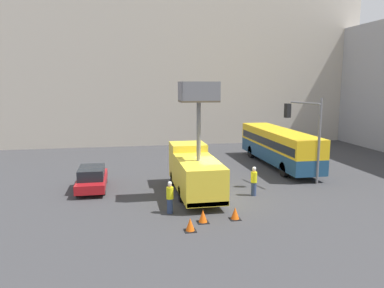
{
  "coord_description": "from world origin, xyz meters",
  "views": [
    {
      "loc": [
        -5.5,
        -21.08,
        6.9
      ],
      "look_at": [
        -1.24,
        1.97,
        3.05
      ],
      "focal_mm": 35.0,
      "sensor_mm": 36.0,
      "label": 1
    }
  ],
  "objects_px": {
    "city_bus": "(278,145)",
    "traffic_cone_near_truck": "(235,214)",
    "traffic_cone_mid_road": "(190,225)",
    "traffic_cone_far_side": "(203,217)",
    "road_worker_near_truck": "(170,197)",
    "traffic_light_pole": "(308,128)",
    "parked_car_curbside": "(92,178)",
    "utility_truck": "(195,169)",
    "road_worker_directing": "(254,181)"
  },
  "relations": [
    {
      "from": "road_worker_near_truck",
      "to": "road_worker_directing",
      "type": "bearing_deg",
      "value": -147.78
    },
    {
      "from": "road_worker_near_truck",
      "to": "traffic_cone_far_side",
      "type": "height_order",
      "value": "road_worker_near_truck"
    },
    {
      "from": "traffic_cone_near_truck",
      "to": "parked_car_curbside",
      "type": "distance_m",
      "value": 10.25
    },
    {
      "from": "traffic_light_pole",
      "to": "traffic_cone_near_truck",
      "type": "distance_m",
      "value": 9.2
    },
    {
      "from": "traffic_cone_mid_road",
      "to": "parked_car_curbside",
      "type": "xyz_separation_m",
      "value": [
        -5.06,
        7.98,
        0.46
      ]
    },
    {
      "from": "traffic_cone_mid_road",
      "to": "parked_car_curbside",
      "type": "relative_size",
      "value": 0.14
    },
    {
      "from": "city_bus",
      "to": "traffic_cone_far_side",
      "type": "bearing_deg",
      "value": 123.32
    },
    {
      "from": "road_worker_near_truck",
      "to": "city_bus",
      "type": "bearing_deg",
      "value": -126.21
    },
    {
      "from": "traffic_light_pole",
      "to": "road_worker_directing",
      "type": "relative_size",
      "value": 3.22
    },
    {
      "from": "road_worker_near_truck",
      "to": "utility_truck",
      "type": "bearing_deg",
      "value": -111.48
    },
    {
      "from": "city_bus",
      "to": "traffic_cone_near_truck",
      "type": "xyz_separation_m",
      "value": [
        -7.19,
        -11.35,
        -1.5
      ]
    },
    {
      "from": "city_bus",
      "to": "traffic_light_pole",
      "type": "xyz_separation_m",
      "value": [
        -0.6,
        -6.07,
        2.16
      ]
    },
    {
      "from": "traffic_light_pole",
      "to": "traffic_cone_far_side",
      "type": "bearing_deg",
      "value": -146.8
    },
    {
      "from": "city_bus",
      "to": "traffic_cone_mid_road",
      "type": "bearing_deg",
      "value": 123.09
    },
    {
      "from": "traffic_light_pole",
      "to": "road_worker_directing",
      "type": "height_order",
      "value": "traffic_light_pole"
    },
    {
      "from": "traffic_cone_mid_road",
      "to": "utility_truck",
      "type": "bearing_deg",
      "value": 77.15
    },
    {
      "from": "traffic_cone_mid_road",
      "to": "road_worker_directing",
      "type": "bearing_deg",
      "value": 44.78
    },
    {
      "from": "parked_car_curbside",
      "to": "traffic_cone_mid_road",
      "type": "bearing_deg",
      "value": -57.6
    },
    {
      "from": "traffic_cone_near_truck",
      "to": "traffic_cone_far_side",
      "type": "distance_m",
      "value": 1.71
    },
    {
      "from": "city_bus",
      "to": "parked_car_curbside",
      "type": "relative_size",
      "value": 2.53
    },
    {
      "from": "utility_truck",
      "to": "traffic_cone_far_side",
      "type": "distance_m",
      "value": 4.98
    },
    {
      "from": "traffic_cone_mid_road",
      "to": "traffic_cone_far_side",
      "type": "bearing_deg",
      "value": 49.38
    },
    {
      "from": "road_worker_near_truck",
      "to": "road_worker_directing",
      "type": "xyz_separation_m",
      "value": [
        5.48,
        2.22,
        0.04
      ]
    },
    {
      "from": "utility_truck",
      "to": "traffic_cone_near_truck",
      "type": "xyz_separation_m",
      "value": [
        1.22,
        -4.64,
        -1.29
      ]
    },
    {
      "from": "city_bus",
      "to": "parked_car_curbside",
      "type": "height_order",
      "value": "city_bus"
    },
    {
      "from": "road_worker_directing",
      "to": "traffic_cone_near_truck",
      "type": "relative_size",
      "value": 2.87
    },
    {
      "from": "city_bus",
      "to": "parked_car_curbside",
      "type": "bearing_deg",
      "value": 87.9
    },
    {
      "from": "road_worker_directing",
      "to": "traffic_cone_mid_road",
      "type": "distance_m",
      "value": 6.87
    },
    {
      "from": "traffic_light_pole",
      "to": "road_worker_near_truck",
      "type": "relative_size",
      "value": 3.36
    },
    {
      "from": "traffic_cone_near_truck",
      "to": "traffic_cone_far_side",
      "type": "relative_size",
      "value": 0.98
    },
    {
      "from": "utility_truck",
      "to": "traffic_cone_near_truck",
      "type": "distance_m",
      "value": 4.97
    },
    {
      "from": "road_worker_directing",
      "to": "parked_car_curbside",
      "type": "bearing_deg",
      "value": -98.49
    },
    {
      "from": "traffic_cone_near_truck",
      "to": "traffic_cone_far_side",
      "type": "height_order",
      "value": "traffic_cone_far_side"
    },
    {
      "from": "utility_truck",
      "to": "parked_car_curbside",
      "type": "relative_size",
      "value": 1.58
    },
    {
      "from": "traffic_light_pole",
      "to": "road_worker_near_truck",
      "type": "xyz_separation_m",
      "value": [
        -9.74,
        -3.78,
        -3.08
      ]
    },
    {
      "from": "traffic_cone_far_side",
      "to": "parked_car_curbside",
      "type": "relative_size",
      "value": 0.14
    },
    {
      "from": "road_worker_near_truck",
      "to": "traffic_cone_mid_road",
      "type": "height_order",
      "value": "road_worker_near_truck"
    },
    {
      "from": "city_bus",
      "to": "traffic_cone_near_truck",
      "type": "height_order",
      "value": "city_bus"
    },
    {
      "from": "road_worker_directing",
      "to": "utility_truck",
      "type": "bearing_deg",
      "value": -95.4
    },
    {
      "from": "traffic_cone_mid_road",
      "to": "parked_car_curbside",
      "type": "height_order",
      "value": "parked_car_curbside"
    },
    {
      "from": "road_worker_near_truck",
      "to": "parked_car_curbside",
      "type": "relative_size",
      "value": 0.38
    },
    {
      "from": "utility_truck",
      "to": "city_bus",
      "type": "xyz_separation_m",
      "value": [
        8.4,
        6.71,
        0.21
      ]
    },
    {
      "from": "city_bus",
      "to": "traffic_cone_far_side",
      "type": "height_order",
      "value": "city_bus"
    },
    {
      "from": "utility_truck",
      "to": "traffic_cone_near_truck",
      "type": "relative_size",
      "value": 11.49
    },
    {
      "from": "traffic_cone_far_side",
      "to": "traffic_cone_near_truck",
      "type": "bearing_deg",
      "value": 4.7
    },
    {
      "from": "city_bus",
      "to": "traffic_cone_near_truck",
      "type": "bearing_deg",
      "value": 128.72
    },
    {
      "from": "traffic_light_pole",
      "to": "parked_car_curbside",
      "type": "height_order",
      "value": "traffic_light_pole"
    },
    {
      "from": "city_bus",
      "to": "road_worker_directing",
      "type": "relative_size",
      "value": 6.4
    },
    {
      "from": "traffic_cone_mid_road",
      "to": "traffic_cone_far_side",
      "type": "xyz_separation_m",
      "value": [
        0.82,
        0.95,
        0.01
      ]
    },
    {
      "from": "road_worker_directing",
      "to": "road_worker_near_truck",
      "type": "bearing_deg",
      "value": -58.77
    }
  ]
}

